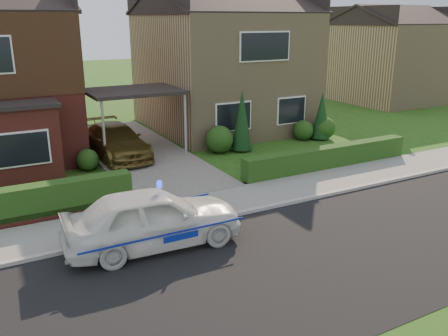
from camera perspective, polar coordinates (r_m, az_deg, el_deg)
ground at (r=11.59m, az=7.38°, el=-11.41°), size 120.00×120.00×0.00m
road at (r=11.59m, az=7.38°, el=-11.41°), size 60.00×6.00×0.02m
kerb at (r=13.88m, az=0.04°, el=-5.89°), size 60.00×0.16×0.12m
sidewalk at (r=14.75m, az=-1.91°, el=-4.50°), size 60.00×2.00×0.10m
driveway at (r=20.83m, az=-10.45°, el=1.89°), size 3.80×12.00×0.12m
house_right at (r=25.19m, az=-0.23°, el=13.19°), size 7.50×8.06×7.25m
carport_link at (r=20.25m, az=-10.81°, el=8.94°), size 3.80×3.00×2.77m
dwarf_wall at (r=14.50m, az=-25.32°, el=-6.13°), size 7.70×0.25×0.36m
hedge_left at (r=14.70m, az=-25.27°, el=-6.56°), size 7.50×0.55×0.90m
hedge_right at (r=18.82m, az=12.32°, el=-0.12°), size 7.50×0.55×0.80m
shrub_left_mid at (r=18.25m, az=-20.82°, el=0.73°), size 1.32×1.32×1.32m
shrub_left_near at (r=18.84m, az=-16.08°, el=0.95°), size 0.84×0.84×0.84m
shrub_right_near at (r=20.46m, az=-0.56°, el=3.46°), size 1.20×1.20×1.20m
shrub_right_mid at (r=23.02m, az=9.53°, el=4.51°), size 0.96×0.96×0.96m
shrub_right_far at (r=23.40m, az=11.93°, el=4.73°), size 1.08×1.08×1.08m
conifer_a at (r=20.61m, az=2.17°, el=5.55°), size 0.90×0.90×2.60m
conifer_b at (r=23.16m, az=11.64°, el=6.04°), size 0.90×0.90×2.20m
neighbour_right at (r=35.66m, az=19.13°, el=11.83°), size 6.50×7.00×5.20m
police_car at (r=12.16m, az=-8.57°, el=-6.00°), size 4.13×4.58×1.70m
driveway_car at (r=19.99m, az=-12.90°, el=3.20°), size 2.10×4.64×1.32m
potted_plant_b at (r=17.98m, az=-22.27°, el=-0.58°), size 0.55×0.53×0.78m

